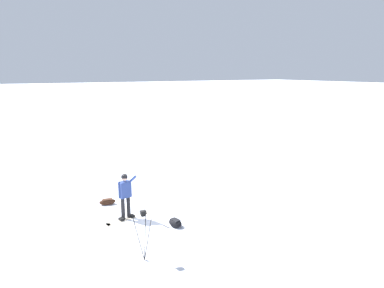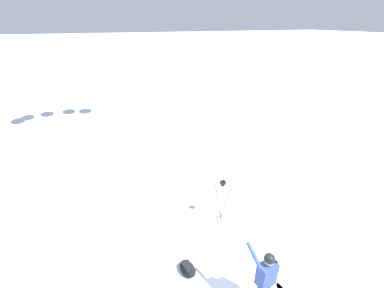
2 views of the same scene
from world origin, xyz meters
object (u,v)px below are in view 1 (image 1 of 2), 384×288
object	(u,v)px
gear_bag_large	(107,202)
gear_bag_small	(175,223)
snowboard	(127,218)
camera_tripod	(143,225)
snowboarder	(125,192)

from	to	relation	value
gear_bag_large	gear_bag_small	xyz separation A→B (m)	(-3.06, -1.48, 0.01)
gear_bag_large	gear_bag_small	distance (m)	3.40
snowboard	gear_bag_large	size ratio (longest dim) A/B	2.68
camera_tripod	gear_bag_small	distance (m)	2.44
gear_bag_large	gear_bag_small	world-z (taller)	gear_bag_small
snowboard	camera_tripod	distance (m)	3.08
snowboarder	snowboard	bearing A→B (deg)	-177.87
gear_bag_large	gear_bag_small	bearing A→B (deg)	-154.24
snowboarder	gear_bag_large	size ratio (longest dim) A/B	2.53
snowboard	camera_tripod	world-z (taller)	camera_tripod
snowboarder	camera_tripod	world-z (taller)	snowboarder
snowboarder	snowboard	distance (m)	1.01
snowboarder	gear_bag_large	bearing A→B (deg)	7.77
snowboard	gear_bag_large	xyz separation A→B (m)	(1.67, 0.22, 0.10)
camera_tripod	gear_bag_small	xyz separation A→B (m)	(1.46, -1.72, -0.92)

